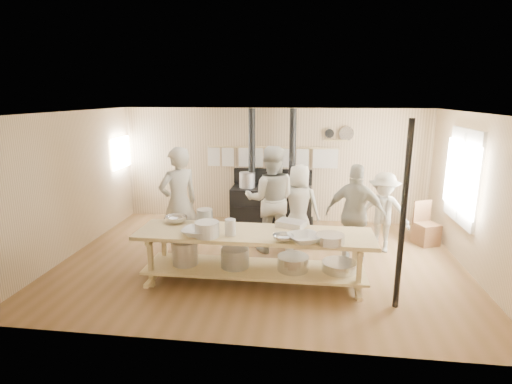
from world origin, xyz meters
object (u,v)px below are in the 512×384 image
cook_far_left (179,203)px  chair (426,232)px  stove (271,202)px  cook_by_window (383,212)px  roasting_pan (291,224)px  cook_right (356,214)px  cook_center (299,206)px  cook_left (271,199)px  prep_table (254,252)px

cook_far_left → chair: size_ratio=2.37×
stove → cook_far_left: size_ratio=1.29×
cook_by_window → roasting_pan: size_ratio=3.52×
stove → cook_right: 2.59m
stove → cook_center: (0.65, -1.26, 0.28)m
cook_far_left → cook_left: size_ratio=1.01×
stove → cook_center: bearing=-62.9°
cook_left → cook_right: 1.56m
cook_left → roasting_pan: cook_left is taller
prep_table → cook_center: size_ratio=2.24×
prep_table → cook_by_window: 2.77m
cook_by_window → chair: size_ratio=1.78×
roasting_pan → chair: bearing=34.7°
cook_far_left → cook_by_window: 3.75m
cook_right → cook_by_window: size_ratio=1.16×
prep_table → cook_far_left: cook_far_left is taller
cook_center → chair: size_ratio=1.89×
prep_table → cook_right: size_ratio=2.05×
cook_center → roasting_pan: 1.43m
cook_right → chair: bearing=-129.0°
cook_far_left → cook_right: (3.09, 0.14, -0.13)m
cook_center → chair: (2.50, 0.38, -0.55)m
cook_far_left → cook_left: 1.67m
prep_table → roasting_pan: (0.55, 0.33, 0.38)m
prep_table → cook_right: bearing=32.6°
cook_by_window → chair: cook_by_window is taller
stove → cook_far_left: stove is taller
cook_left → cook_center: 0.64m
prep_table → cook_left: (0.13, 1.43, 0.48)m
stove → roasting_pan: bearing=-78.4°
cook_left → cook_right: cook_left is taller
cook_far_left → cook_by_window: bearing=146.6°
prep_table → cook_center: bearing=69.7°
cook_far_left → cook_center: (2.11, 0.85, -0.21)m
cook_center → cook_by_window: 1.56m
stove → cook_by_window: size_ratio=1.72×
cook_right → stove: bearing=-35.1°
cook_left → chair: size_ratio=2.34×
cook_far_left → roasting_pan: 2.10m
cook_left → cook_by_window: 2.10m
cook_by_window → prep_table: bearing=-129.4°
chair → stove: bearing=140.5°
cook_left → cook_right: size_ratio=1.13×
cook_right → roasting_pan: bearing=48.8°
chair → cook_right: bearing=-168.2°
cook_center → cook_right: 1.22m
stove → cook_far_left: bearing=-124.7°
stove → prep_table: stove is taller
cook_by_window → chair: (0.95, 0.48, -0.51)m
cook_right → cook_far_left: bearing=17.9°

